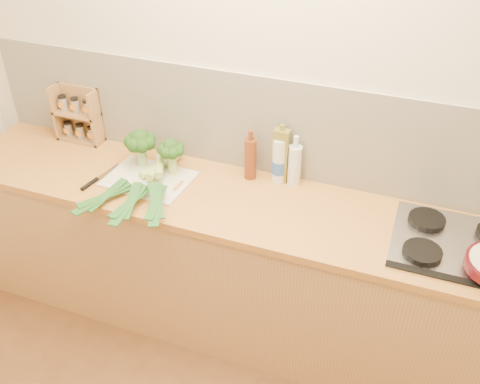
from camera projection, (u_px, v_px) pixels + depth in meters
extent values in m
plane|color=beige|center=(265.00, 102.00, 2.67)|extent=(3.50, 0.00, 3.50)
cube|color=silver|center=(263.00, 126.00, 2.73)|extent=(3.20, 0.02, 0.54)
cube|color=#B7824C|center=(243.00, 269.00, 2.94)|extent=(3.20, 0.60, 0.86)
cube|color=#BD8537|center=(244.00, 203.00, 2.68)|extent=(3.20, 0.62, 0.04)
cube|color=silver|center=(459.00, 246.00, 2.37)|extent=(0.58, 0.50, 0.01)
cube|color=black|center=(457.00, 280.00, 2.20)|extent=(0.58, 0.04, 0.01)
cylinder|color=black|center=(422.00, 252.00, 2.31)|extent=(0.17, 0.17, 0.03)
cylinder|color=black|center=(427.00, 220.00, 2.50)|extent=(0.17, 0.17, 0.03)
cube|color=beige|center=(149.00, 179.00, 2.81)|extent=(0.46, 0.35, 0.01)
cylinder|color=#9CC472|center=(142.00, 157.00, 2.88)|extent=(0.05, 0.05, 0.10)
sphere|color=#173B10|center=(140.00, 139.00, 2.81)|extent=(0.10, 0.10, 0.10)
sphere|color=#173B10|center=(148.00, 143.00, 2.81)|extent=(0.08, 0.08, 0.08)
sphere|color=#173B10|center=(149.00, 139.00, 2.84)|extent=(0.08, 0.08, 0.08)
sphere|color=#173B10|center=(143.00, 137.00, 2.86)|extent=(0.08, 0.08, 0.08)
sphere|color=#173B10|center=(135.00, 138.00, 2.85)|extent=(0.08, 0.08, 0.08)
sphere|color=#173B10|center=(131.00, 142.00, 2.82)|extent=(0.08, 0.08, 0.08)
sphere|color=#173B10|center=(134.00, 145.00, 2.79)|extent=(0.08, 0.08, 0.08)
sphere|color=#173B10|center=(142.00, 146.00, 2.79)|extent=(0.08, 0.08, 0.08)
cylinder|color=#9CC472|center=(172.00, 164.00, 2.82)|extent=(0.05, 0.05, 0.10)
sphere|color=#173B10|center=(171.00, 147.00, 2.76)|extent=(0.09, 0.09, 0.09)
sphere|color=#173B10|center=(178.00, 151.00, 2.76)|extent=(0.07, 0.07, 0.07)
sphere|color=#173B10|center=(178.00, 147.00, 2.79)|extent=(0.07, 0.07, 0.07)
sphere|color=#173B10|center=(173.00, 146.00, 2.80)|extent=(0.07, 0.07, 0.07)
sphere|color=#173B10|center=(166.00, 147.00, 2.80)|extent=(0.07, 0.07, 0.07)
sphere|color=#173B10|center=(163.00, 150.00, 2.77)|extent=(0.07, 0.07, 0.07)
sphere|color=#173B10|center=(166.00, 153.00, 2.74)|extent=(0.07, 0.07, 0.07)
sphere|color=#173B10|center=(173.00, 153.00, 2.74)|extent=(0.07, 0.07, 0.07)
cylinder|color=white|center=(172.00, 158.00, 2.92)|extent=(0.08, 0.14, 0.04)
cylinder|color=#A1C060|center=(153.00, 169.00, 2.83)|extent=(0.09, 0.17, 0.04)
cube|color=#1B4719|center=(106.00, 196.00, 2.63)|extent=(0.19, 0.28, 0.02)
cube|color=#1B4719|center=(102.00, 198.00, 2.62)|extent=(0.16, 0.34, 0.01)
cube|color=#1B4719|center=(107.00, 195.00, 2.64)|extent=(0.08, 0.28, 0.02)
cylinder|color=white|center=(163.00, 160.00, 2.88)|extent=(0.05, 0.11, 0.04)
cylinder|color=#A1C060|center=(154.00, 171.00, 2.79)|extent=(0.05, 0.14, 0.04)
cube|color=#1B4719|center=(131.00, 202.00, 2.56)|extent=(0.08, 0.30, 0.02)
cube|color=#1B4719|center=(129.00, 204.00, 2.55)|extent=(0.08, 0.34, 0.01)
cube|color=#1B4719|center=(131.00, 200.00, 2.57)|extent=(0.12, 0.28, 0.02)
cylinder|color=white|center=(161.00, 156.00, 2.88)|extent=(0.08, 0.12, 0.04)
cylinder|color=#A1C060|center=(159.00, 168.00, 2.77)|extent=(0.10, 0.15, 0.04)
cube|color=#1B4719|center=(156.00, 202.00, 2.53)|extent=(0.12, 0.30, 0.02)
cube|color=#1B4719|center=(156.00, 204.00, 2.52)|extent=(0.19, 0.33, 0.01)
cube|color=#1B4719|center=(156.00, 200.00, 2.54)|extent=(0.20, 0.25, 0.02)
cube|color=silver|center=(108.00, 172.00, 2.87)|extent=(0.06, 0.18, 0.00)
cylinder|color=black|center=(89.00, 184.00, 2.77)|extent=(0.04, 0.12, 0.02)
cube|color=#A57A47|center=(82.00, 112.00, 3.10)|extent=(0.27, 0.02, 0.33)
cube|color=#A57A47|center=(82.00, 139.00, 3.15)|extent=(0.27, 0.11, 0.02)
cube|color=#A57A47|center=(77.00, 113.00, 3.06)|extent=(0.27, 0.11, 0.02)
cube|color=#A57A47|center=(58.00, 111.00, 3.10)|extent=(0.02, 0.11, 0.33)
cube|color=#A57A47|center=(96.00, 119.00, 3.03)|extent=(0.02, 0.11, 0.33)
cylinder|color=gray|center=(69.00, 129.00, 3.15)|extent=(0.04, 0.04, 0.08)
cylinder|color=gray|center=(80.00, 132.00, 3.13)|extent=(0.04, 0.04, 0.08)
cylinder|color=gray|center=(92.00, 134.00, 3.10)|extent=(0.04, 0.04, 0.08)
cylinder|color=gray|center=(63.00, 104.00, 3.05)|extent=(0.04, 0.04, 0.08)
cylinder|color=gray|center=(75.00, 106.00, 3.03)|extent=(0.04, 0.04, 0.08)
cylinder|color=gray|center=(88.00, 108.00, 3.01)|extent=(0.04, 0.04, 0.08)
cube|color=olive|center=(281.00, 156.00, 2.73)|extent=(0.08, 0.05, 0.30)
cylinder|color=olive|center=(282.00, 127.00, 2.63)|extent=(0.02, 0.02, 0.03)
cylinder|color=silver|center=(294.00, 165.00, 2.73)|extent=(0.07, 0.07, 0.22)
cylinder|color=silver|center=(296.00, 142.00, 2.65)|extent=(0.03, 0.03, 0.06)
cylinder|color=#632C12|center=(250.00, 159.00, 2.77)|extent=(0.06, 0.06, 0.23)
cylinder|color=#632C12|center=(251.00, 135.00, 2.69)|extent=(0.03, 0.03, 0.05)
cylinder|color=silver|center=(279.00, 160.00, 2.74)|extent=(0.08, 0.08, 0.25)
cylinder|color=silver|center=(280.00, 137.00, 2.66)|extent=(0.03, 0.03, 0.03)
cylinder|color=#2D58AC|center=(279.00, 166.00, 2.76)|extent=(0.08, 0.08, 0.07)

